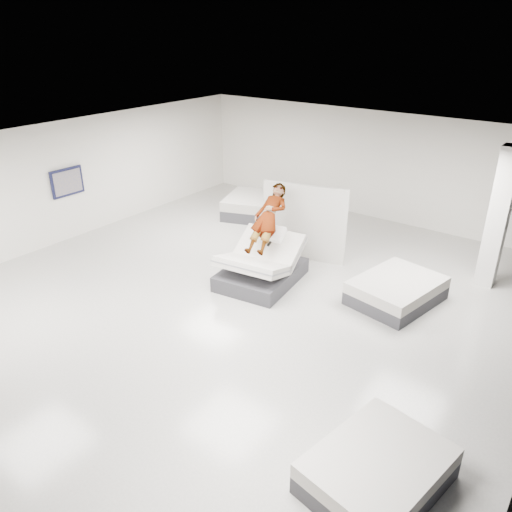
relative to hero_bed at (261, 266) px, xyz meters
The scene contains 10 objects.
room 1.92m from the hero_bed, 82.71° to the right, with size 14.00×14.04×3.20m.
hero_bed is the anchor object (origin of this frame).
person 0.93m from the hero_bed, 97.55° to the left, with size 0.67×0.44×1.84m, color slate.
remote 0.67m from the hero_bed, ahead, with size 0.05×0.14×0.03m, color black.
divider_panel 1.76m from the hero_bed, 86.70° to the left, with size 2.14×0.10×1.94m, color beige.
flat_bed_right_far 3.04m from the hero_bed, 19.27° to the left, with size 1.76×2.13×0.52m.
flat_bed_right_near 5.83m from the hero_bed, 39.00° to the right, with size 1.67×2.03×0.50m.
flat_bed_left_far 4.30m from the hero_bed, 125.17° to the left, with size 2.72×2.38×0.63m.
column 5.31m from the hero_bed, 35.80° to the left, with size 0.40×0.40×3.20m, color white.
wall_poster 5.95m from the hero_bed, behind, with size 0.06×0.95×0.75m.
Camera 1 is at (5.86, -6.83, 5.48)m, focal length 35.00 mm.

